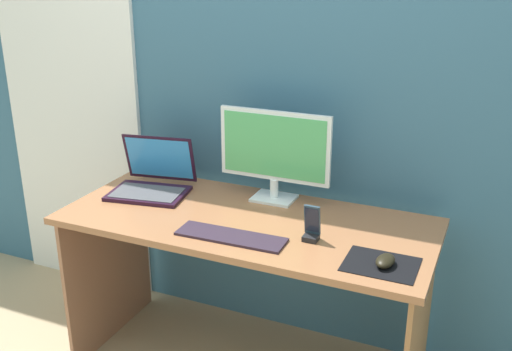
% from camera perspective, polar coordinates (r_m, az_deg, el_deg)
% --- Properties ---
extents(wall_back, '(6.00, 0.04, 2.50)m').
position_cam_1_polar(wall_back, '(2.61, 2.85, 9.63)').
color(wall_back, '#38637D').
rests_on(wall_back, ground_plane).
extents(door_left, '(0.82, 0.02, 2.02)m').
position_cam_1_polar(door_left, '(3.23, -17.35, 6.46)').
color(door_left, white).
rests_on(door_left, ground_plane).
extents(desk, '(1.51, 0.65, 0.74)m').
position_cam_1_polar(desk, '(2.46, -0.91, -7.30)').
color(desk, '#9C633F').
rests_on(desk, ground_plane).
extents(monitor, '(0.49, 0.14, 0.40)m').
position_cam_1_polar(monitor, '(2.50, 1.79, 2.30)').
color(monitor, white).
rests_on(monitor, desk).
extents(laptop, '(0.38, 0.35, 0.24)m').
position_cam_1_polar(laptop, '(2.68, -9.98, -0.54)').
color(laptop, black).
rests_on(laptop, desk).
extents(keyboard_external, '(0.42, 0.13, 0.01)m').
position_cam_1_polar(keyboard_external, '(2.23, -2.43, -5.89)').
color(keyboard_external, '#2D202E').
rests_on(keyboard_external, desk).
extents(mousepad, '(0.25, 0.20, 0.00)m').
position_cam_1_polar(mousepad, '(2.09, 11.95, -8.37)').
color(mousepad, black).
rests_on(mousepad, desk).
extents(mouse, '(0.07, 0.11, 0.04)m').
position_cam_1_polar(mouse, '(2.08, 12.36, -8.03)').
color(mouse, black).
rests_on(mouse, mousepad).
extents(phone_in_dock, '(0.06, 0.05, 0.14)m').
position_cam_1_polar(phone_in_dock, '(2.21, 5.38, -5.04)').
color(phone_in_dock, black).
rests_on(phone_in_dock, desk).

